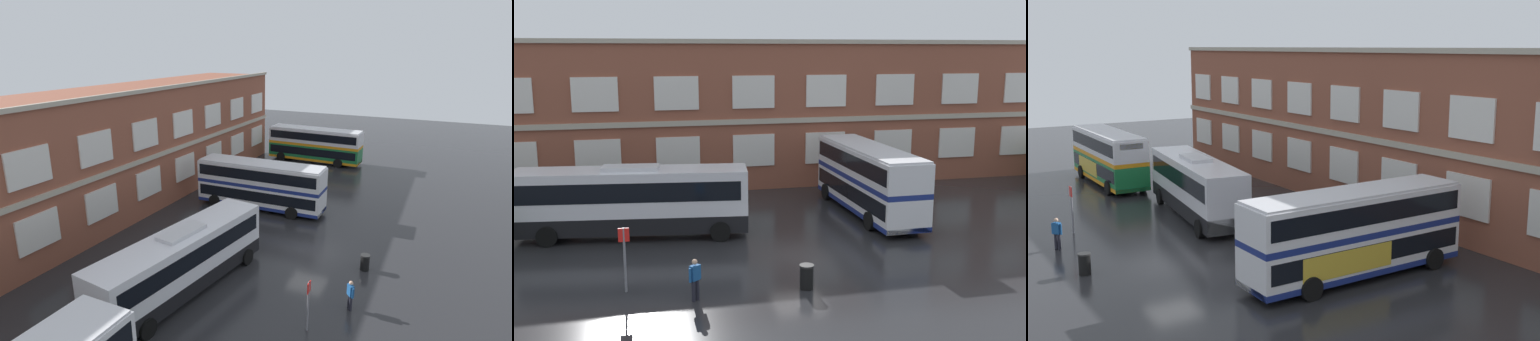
{
  "view_description": "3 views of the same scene",
  "coord_description": "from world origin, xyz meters",
  "views": [
    {
      "loc": [
        -25.6,
        -8.0,
        13.66
      ],
      "look_at": [
        3.63,
        5.66,
        4.13
      ],
      "focal_mm": 30.0,
      "sensor_mm": 36.0,
      "label": 1
    },
    {
      "loc": [
        -7.72,
        -26.32,
        9.66
      ],
      "look_at": [
        -0.24,
        5.08,
        3.17
      ],
      "focal_mm": 42.14,
      "sensor_mm": 36.0,
      "label": 2
    },
    {
      "loc": [
        28.43,
        -11.69,
        10.45
      ],
      "look_at": [
        2.03,
        5.16,
        4.46
      ],
      "focal_mm": 45.63,
      "sensor_mm": 36.0,
      "label": 3
    }
  ],
  "objects": [
    {
      "name": "ground_plane",
      "position": [
        0.0,
        2.0,
        0.0
      ],
      "size": [
        120.0,
        120.0,
        0.0
      ],
      "primitive_type": "plane",
      "color": "#232326"
    },
    {
      "name": "waiting_passenger",
      "position": [
        -5.44,
        -4.12,
        0.93
      ],
      "size": [
        0.56,
        0.48,
        1.7
      ],
      "color": "black",
      "rests_on": "ground"
    },
    {
      "name": "touring_coach",
      "position": [
        -7.69,
        4.91,
        1.91
      ],
      "size": [
        12.23,
        4.16,
        3.8
      ],
      "color": "silver",
      "rests_on": "ground"
    },
    {
      "name": "station_litter_bin",
      "position": [
        -0.85,
        -4.0,
        0.52
      ],
      "size": [
        0.6,
        0.6,
        1.03
      ],
      "color": "black",
      "rests_on": "ground"
    },
    {
      "name": "bus_stand_flag",
      "position": [
        -8.09,
        -2.62,
        1.64
      ],
      "size": [
        0.44,
        0.1,
        2.7
      ],
      "color": "slate",
      "rests_on": "ground"
    },
    {
      "name": "double_decker_near",
      "position": [
        -20.37,
        3.44,
        2.15
      ],
      "size": [
        11.03,
        2.96,
        4.07
      ],
      "color": "#197038",
      "rests_on": "ground"
    },
    {
      "name": "double_decker_middle",
      "position": [
        6.1,
        6.37,
        2.15
      ],
      "size": [
        2.95,
        11.03,
        4.07
      ],
      "color": "silver",
      "rests_on": "ground"
    },
    {
      "name": "brick_terminal_building",
      "position": [
        -1.89,
        17.98,
        5.05
      ],
      "size": [
        52.1,
        8.19,
        10.38
      ],
      "color": "brown",
      "rests_on": "ground"
    }
  ]
}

